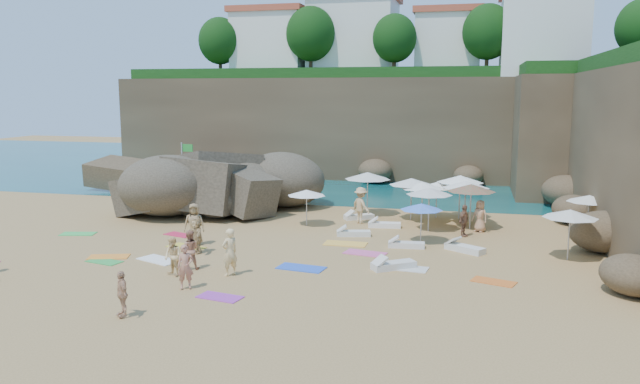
% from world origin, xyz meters
% --- Properties ---
extents(ground, '(120.00, 120.00, 0.00)m').
position_xyz_m(ground, '(0.00, 0.00, 0.00)').
color(ground, tan).
rests_on(ground, ground).
extents(seawater, '(120.00, 120.00, 0.00)m').
position_xyz_m(seawater, '(0.00, 30.00, 0.00)').
color(seawater, '#0C4751').
rests_on(seawater, ground).
extents(cliff_back, '(44.00, 8.00, 8.00)m').
position_xyz_m(cliff_back, '(2.00, 25.00, 4.00)').
color(cliff_back, brown).
rests_on(cliff_back, ground).
extents(cliff_corner, '(10.00, 12.00, 8.00)m').
position_xyz_m(cliff_corner, '(17.00, 20.00, 4.00)').
color(cliff_corner, brown).
rests_on(cliff_corner, ground).
extents(rock_promontory, '(12.00, 7.00, 2.00)m').
position_xyz_m(rock_promontory, '(-11.00, 16.00, 0.00)').
color(rock_promontory, brown).
rests_on(rock_promontory, ground).
extents(clifftop_buildings, '(28.48, 9.48, 7.00)m').
position_xyz_m(clifftop_buildings, '(2.96, 25.79, 11.24)').
color(clifftop_buildings, white).
rests_on(clifftop_buildings, cliff_back).
extents(clifftop_trees, '(35.60, 23.82, 4.40)m').
position_xyz_m(clifftop_trees, '(4.78, 19.52, 11.26)').
color(clifftop_trees, '#11380F').
rests_on(clifftop_trees, ground).
extents(marina_masts, '(3.10, 0.10, 6.00)m').
position_xyz_m(marina_masts, '(-16.50, 30.00, 3.00)').
color(marina_masts, white).
rests_on(marina_masts, ground).
extents(rock_outcrop, '(10.53, 9.27, 3.50)m').
position_xyz_m(rock_outcrop, '(-4.96, 7.05, 0.00)').
color(rock_outcrop, brown).
rests_on(rock_outcrop, ground).
extents(flag_pole, '(0.77, 0.13, 3.93)m').
position_xyz_m(flag_pole, '(-7.51, 7.47, 2.51)').
color(flag_pole, silver).
rests_on(flag_pole, ground).
extents(parasol_0, '(2.00, 2.00, 1.89)m').
position_xyz_m(parasol_0, '(0.98, 4.20, 1.73)').
color(parasol_0, silver).
rests_on(parasol_0, ground).
extents(parasol_1, '(2.54, 2.54, 2.40)m').
position_xyz_m(parasol_1, '(8.67, 8.00, 2.20)').
color(parasol_1, silver).
rests_on(parasol_1, ground).
extents(parasol_2, '(2.43, 2.43, 2.30)m').
position_xyz_m(parasol_2, '(6.12, 6.93, 2.11)').
color(parasol_2, silver).
rests_on(parasol_2, ground).
extents(parasol_3, '(2.45, 2.45, 2.32)m').
position_xyz_m(parasol_3, '(8.99, 6.48, 2.13)').
color(parasol_3, silver).
rests_on(parasol_3, ground).
extents(parasol_4, '(2.12, 2.12, 2.01)m').
position_xyz_m(parasol_4, '(14.81, 5.15, 1.84)').
color(parasol_4, silver).
rests_on(parasol_4, ground).
extents(parasol_5, '(2.59, 2.59, 2.45)m').
position_xyz_m(parasol_5, '(3.58, 7.73, 2.25)').
color(parasol_5, silver).
rests_on(parasol_5, ground).
extents(parasol_6, '(2.44, 2.44, 2.31)m').
position_xyz_m(parasol_6, '(9.28, 5.40, 2.12)').
color(parasol_6, silver).
rests_on(parasol_6, ground).
extents(parasol_7, '(2.12, 2.12, 2.01)m').
position_xyz_m(parasol_7, '(7.43, 7.85, 1.84)').
color(parasol_7, silver).
rests_on(parasol_7, ground).
extents(parasol_8, '(2.31, 2.31, 2.18)m').
position_xyz_m(parasol_8, '(6.76, 6.41, 2.00)').
color(parasol_8, silver).
rests_on(parasol_8, ground).
extents(parasol_9, '(2.31, 2.31, 2.19)m').
position_xyz_m(parasol_9, '(7.25, 4.50, 2.01)').
color(parasol_9, silver).
rests_on(parasol_9, ground).
extents(parasol_10, '(1.96, 1.96, 1.85)m').
position_xyz_m(parasol_10, '(7.10, 1.80, 1.70)').
color(parasol_10, silver).
rests_on(parasol_10, ground).
extents(parasol_11, '(2.25, 2.25, 2.12)m').
position_xyz_m(parasol_11, '(13.29, 0.31, 1.95)').
color(parasol_11, silver).
rests_on(parasol_11, ground).
extents(lounger_0, '(1.67, 1.36, 0.26)m').
position_xyz_m(lounger_0, '(3.35, 6.47, 0.13)').
color(lounger_0, silver).
rests_on(lounger_0, ground).
extents(lounger_1, '(1.71, 0.75, 0.26)m').
position_xyz_m(lounger_1, '(5.01, 4.71, 0.13)').
color(lounger_1, white).
rests_on(lounger_1, ground).
extents(lounger_2, '(1.71, 0.91, 0.25)m').
position_xyz_m(lounger_2, '(3.82, 2.43, 0.13)').
color(lounger_2, silver).
rests_on(lounger_2, ground).
extents(lounger_3, '(1.65, 0.67, 0.25)m').
position_xyz_m(lounger_3, '(6.56, 0.74, 0.13)').
color(lounger_3, silver).
rests_on(lounger_3, ground).
extents(lounger_4, '(1.81, 1.48, 0.28)m').
position_xyz_m(lounger_4, '(9.12, 0.62, 0.14)').
color(lounger_4, silver).
rests_on(lounger_4, ground).
extents(lounger_5, '(1.78, 1.52, 0.28)m').
position_xyz_m(lounger_5, '(6.44, -2.79, 0.14)').
color(lounger_5, silver).
rests_on(lounger_5, ground).
extents(towel_2, '(1.84, 1.31, 0.03)m').
position_xyz_m(towel_2, '(-5.49, -3.94, 0.01)').
color(towel_2, orange).
rests_on(towel_2, ground).
extents(towel_3, '(1.61, 1.06, 0.03)m').
position_xyz_m(towel_3, '(-5.25, -4.64, 0.01)').
color(towel_3, green).
rests_on(towel_3, ground).
extents(towel_4, '(1.92, 1.38, 0.03)m').
position_xyz_m(towel_4, '(-3.06, -1.60, 0.02)').
color(towel_4, gold).
rests_on(towel_4, ground).
extents(towel_5, '(2.08, 1.58, 0.03)m').
position_xyz_m(towel_5, '(-3.18, -3.88, 0.02)').
color(towel_5, white).
rests_on(towel_5, ground).
extents(towel_6, '(1.65, 1.04, 0.03)m').
position_xyz_m(towel_6, '(1.15, -7.68, 0.01)').
color(towel_6, purple).
rests_on(towel_6, ground).
extents(towel_7, '(1.66, 1.19, 0.03)m').
position_xyz_m(towel_7, '(-4.49, 0.57, 0.01)').
color(towel_7, '#D5254A').
rests_on(towel_7, ground).
extents(towel_8, '(1.98, 1.19, 0.03)m').
position_xyz_m(towel_8, '(2.87, -3.60, 0.02)').
color(towel_8, blue).
rests_on(towel_8, ground).
extents(towel_9, '(1.92, 1.21, 0.03)m').
position_xyz_m(towel_9, '(4.94, -0.74, 0.02)').
color(towel_9, '#E5599D').
rests_on(towel_9, ground).
extents(towel_10, '(1.73, 1.24, 0.03)m').
position_xyz_m(towel_10, '(10.22, -3.64, 0.01)').
color(towel_10, orange).
rests_on(towel_10, ground).
extents(towel_11, '(1.78, 1.18, 0.03)m').
position_xyz_m(towel_11, '(-9.40, -0.46, 0.01)').
color(towel_11, green).
rests_on(towel_11, ground).
extents(towel_12, '(1.95, 0.98, 0.03)m').
position_xyz_m(towel_12, '(3.77, 0.72, 0.02)').
color(towel_12, '#FFBB43').
rests_on(towel_12, ground).
extents(towel_13, '(1.87, 1.08, 0.03)m').
position_xyz_m(towel_13, '(6.87, -2.64, 0.02)').
color(towel_13, silver).
rests_on(towel_13, ground).
extents(person_stand_1, '(0.92, 0.83, 1.56)m').
position_xyz_m(person_stand_1, '(-1.35, -4.78, 0.78)').
color(person_stand_1, '#B5785A').
rests_on(person_stand_1, ground).
extents(person_stand_2, '(1.28, 1.21, 1.94)m').
position_xyz_m(person_stand_2, '(3.64, 5.42, 0.97)').
color(person_stand_2, tan).
rests_on(person_stand_2, ground).
extents(person_stand_3, '(0.72, 0.98, 1.55)m').
position_xyz_m(person_stand_3, '(9.00, 3.61, 0.78)').
color(person_stand_3, '#8A5D45').
rests_on(person_stand_3, ground).
extents(person_stand_4, '(0.89, 0.75, 1.60)m').
position_xyz_m(person_stand_4, '(9.75, 4.85, 0.80)').
color(person_stand_4, tan).
rests_on(person_stand_4, ground).
extents(person_stand_5, '(1.41, 0.56, 1.48)m').
position_xyz_m(person_stand_5, '(-8.53, 8.88, 0.74)').
color(person_stand_5, tan).
rests_on(person_stand_5, ground).
extents(person_stand_6, '(0.74, 0.80, 1.83)m').
position_xyz_m(person_stand_6, '(0.51, -5.19, 0.91)').
color(person_stand_6, '#F4CF8A').
rests_on(person_stand_6, ground).
extents(person_lie_1, '(1.61, 1.62, 0.35)m').
position_xyz_m(person_lie_1, '(-1.03, -10.15, 0.18)').
color(person_lie_1, tan).
rests_on(person_lie_1, ground).
extents(person_lie_2, '(1.43, 2.08, 0.50)m').
position_xyz_m(person_lie_2, '(-2.86, -1.12, 0.25)').
color(person_lie_2, olive).
rests_on(person_lie_2, ground).
extents(person_lie_3, '(2.09, 2.08, 0.41)m').
position_xyz_m(person_lie_3, '(-2.15, -2.38, 0.20)').
color(person_lie_3, tan).
rests_on(person_lie_3, ground).
extents(person_lie_4, '(1.25, 1.65, 0.38)m').
position_xyz_m(person_lie_4, '(-0.37, -7.13, 0.19)').
color(person_lie_4, '#B4745A').
rests_on(person_lie_4, ground).
extents(person_lie_5, '(1.29, 1.65, 0.56)m').
position_xyz_m(person_lie_5, '(-1.53, -5.82, 0.28)').
color(person_lie_5, '#F4CC8A').
rests_on(person_lie_5, ground).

